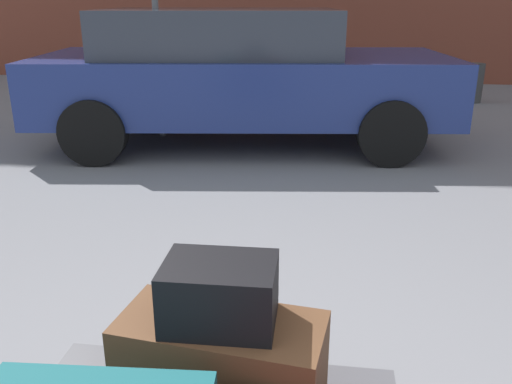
# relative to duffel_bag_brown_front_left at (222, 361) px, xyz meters

# --- Properties ---
(duffel_bag_brown_front_left) EXTENTS (0.66, 0.37, 0.28)m
(duffel_bag_brown_front_left) POSITION_rel_duffel_bag_brown_front_left_xyz_m (0.00, 0.00, 0.00)
(duffel_bag_brown_front_left) COLOR #51331E
(duffel_bag_brown_front_left) RESTS_ON luggage_cart
(duffel_bag_black_topmost_pile) EXTENTS (0.33, 0.25, 0.19)m
(duffel_bag_black_topmost_pile) POSITION_rel_duffel_bag_brown_front_left_xyz_m (-0.00, 0.00, 0.24)
(duffel_bag_black_topmost_pile) COLOR black
(duffel_bag_black_topmost_pile) RESTS_ON duffel_bag_brown_front_left
(parked_car) EXTENTS (4.49, 2.33, 1.42)m
(parked_car) POSITION_rel_duffel_bag_brown_front_left_xyz_m (-0.68, 4.46, 0.28)
(parked_car) COLOR navy
(parked_car) RESTS_ON ground_plane
(bollard_kerb_near) EXTENTS (0.27, 0.27, 0.59)m
(bollard_kerb_near) POSITION_rel_duffel_bag_brown_front_left_xyz_m (2.48, 7.37, -0.19)
(bollard_kerb_near) COLOR #383838
(bollard_kerb_near) RESTS_ON ground_plane
(no_parking_sign) EXTENTS (0.49, 0.13, 2.22)m
(no_parking_sign) POSITION_rel_duffel_bag_brown_front_left_xyz_m (-1.63, 4.65, 0.90)
(no_parking_sign) COLOR slate
(no_parking_sign) RESTS_ON ground_plane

